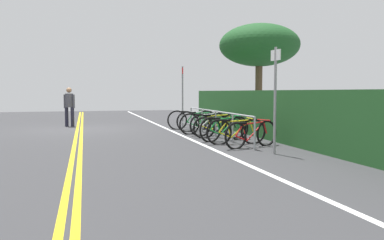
{
  "coord_description": "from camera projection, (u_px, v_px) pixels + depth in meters",
  "views": [
    {
      "loc": [
        15.33,
        0.19,
        1.41
      ],
      "look_at": [
        5.14,
        3.02,
        0.65
      ],
      "focal_mm": 36.4,
      "sensor_mm": 36.0,
      "label": 1
    }
  ],
  "objects": [
    {
      "name": "sign_post_near",
      "position": [
        183.0,
        91.0,
        15.48
      ],
      "size": [
        0.36,
        0.09,
        2.43
      ],
      "color": "gray",
      "rests_on": "ground_plane"
    },
    {
      "name": "pedestrian",
      "position": [
        69.0,
        104.0,
        15.81
      ],
      "size": [
        0.32,
        0.44,
        1.59
      ],
      "color": "#1E1E2D",
      "rests_on": "ground_plane"
    },
    {
      "name": "bike_lane_stripe_white",
      "position": [
        163.0,
        127.0,
        15.65
      ],
      "size": [
        25.72,
        0.12,
        0.0
      ],
      "primitive_type": "cube",
      "color": "white",
      "rests_on": "ground_plane"
    },
    {
      "name": "bicycle_3",
      "position": [
        216.0,
        125.0,
        12.6
      ],
      "size": [
        0.46,
        1.83,
        0.76
      ],
      "color": "black",
      "rests_on": "ground_plane"
    },
    {
      "name": "bicycle_1",
      "position": [
        201.0,
        121.0,
        13.8
      ],
      "size": [
        0.6,
        1.68,
        0.78
      ],
      "color": "black",
      "rests_on": "ground_plane"
    },
    {
      "name": "sign_post_far",
      "position": [
        275.0,
        91.0,
        8.76
      ],
      "size": [
        0.36,
        0.06,
        2.41
      ],
      "color": "gray",
      "rests_on": "ground_plane"
    },
    {
      "name": "bike_rack",
      "position": [
        216.0,
        117.0,
        12.2
      ],
      "size": [
        5.86,
        0.05,
        0.83
      ],
      "color": "#9EA0A5",
      "rests_on": "ground_plane"
    },
    {
      "name": "centre_line_yellow_inner",
      "position": [
        77.0,
        129.0,
        14.76
      ],
      "size": [
        25.72,
        0.1,
        0.0
      ],
      "primitive_type": "cube",
      "color": "gold",
      "rests_on": "ground_plane"
    },
    {
      "name": "bicycle_2",
      "position": [
        204.0,
        123.0,
        13.13
      ],
      "size": [
        0.46,
        1.79,
        0.76
      ],
      "color": "black",
      "rests_on": "ground_plane"
    },
    {
      "name": "centre_line_yellow_outer",
      "position": [
        82.0,
        129.0,
        14.81
      ],
      "size": [
        25.72,
        0.1,
        0.0
      ],
      "primitive_type": "cube",
      "color": "gold",
      "rests_on": "ground_plane"
    },
    {
      "name": "bicycle_4",
      "position": [
        220.0,
        127.0,
        11.9
      ],
      "size": [
        0.5,
        1.63,
        0.7
      ],
      "color": "black",
      "rests_on": "ground_plane"
    },
    {
      "name": "tree_near_left",
      "position": [
        259.0,
        46.0,
        16.93
      ],
      "size": [
        3.49,
        3.49,
        4.36
      ],
      "color": "brown",
      "rests_on": "ground_plane"
    },
    {
      "name": "ground_plane",
      "position": [
        79.0,
        130.0,
        14.79
      ],
      "size": [
        28.58,
        13.42,
        0.05
      ],
      "primitive_type": "cube",
      "color": "#353538"
    },
    {
      "name": "bicycle_6",
      "position": [
        236.0,
        131.0,
        10.51
      ],
      "size": [
        0.46,
        1.69,
        0.74
      ],
      "color": "black",
      "rests_on": "ground_plane"
    },
    {
      "name": "bicycle_7",
      "position": [
        252.0,
        134.0,
        9.9
      ],
      "size": [
        0.67,
        1.69,
        0.73
      ],
      "color": "black",
      "rests_on": "ground_plane"
    },
    {
      "name": "hedge_backdrop",
      "position": [
        293.0,
        116.0,
        11.24
      ],
      "size": [
        14.81,
        1.27,
        1.46
      ],
      "primitive_type": "cube",
      "color": "#235626",
      "rests_on": "ground_plane"
    },
    {
      "name": "bicycle_0",
      "position": [
        192.0,
        120.0,
        14.55
      ],
      "size": [
        0.68,
        1.77,
        0.77
      ],
      "color": "black",
      "rests_on": "ground_plane"
    },
    {
      "name": "bicycle_5",
      "position": [
        225.0,
        129.0,
        11.23
      ],
      "size": [
        0.61,
        1.69,
        0.76
      ],
      "color": "black",
      "rests_on": "ground_plane"
    }
  ]
}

